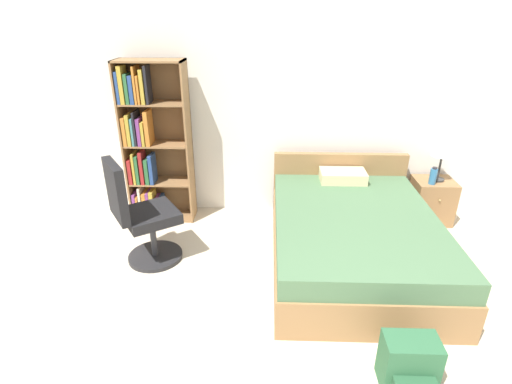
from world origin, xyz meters
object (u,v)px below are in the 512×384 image
at_px(bookshelf, 149,147).
at_px(table_lamp, 443,151).
at_px(bed, 352,235).
at_px(water_bottle, 433,176).
at_px(office_chair, 141,217).
at_px(backpack_green, 409,365).
at_px(nightstand, 431,201).

distance_m(bookshelf, table_lamp, 3.27).
relative_size(bookshelf, bed, 0.87).
relative_size(bed, water_bottle, 10.59).
xyz_separation_m(bookshelf, water_bottle, (3.17, -0.07, -0.28)).
distance_m(office_chair, backpack_green, 2.57).
height_order(bed, nightstand, bed).
xyz_separation_m(bookshelf, backpack_green, (2.28, -2.30, -0.71)).
height_order(office_chair, water_bottle, office_chair).
bearing_deg(table_lamp, nightstand, -150.37).
bearing_deg(bed, office_chair, -177.30).
bearing_deg(office_chair, bed, 2.70).
bearing_deg(office_chair, backpack_green, -32.51).
distance_m(nightstand, water_bottle, 0.37).
height_order(bookshelf, backpack_green, bookshelf).
distance_m(bookshelf, nightstand, 3.31).
xyz_separation_m(bookshelf, bed, (2.17, -0.83, -0.61)).
height_order(bookshelf, nightstand, bookshelf).
distance_m(bookshelf, water_bottle, 3.18).
height_order(office_chair, backpack_green, office_chair).
bearing_deg(table_lamp, backpack_green, -112.90).
relative_size(nightstand, table_lamp, 1.14).
bearing_deg(nightstand, bookshelf, -179.59).
xyz_separation_m(water_bottle, backpack_green, (-0.89, -2.23, -0.43)).
distance_m(bed, backpack_green, 1.48).
bearing_deg(water_bottle, bookshelf, 178.68).
height_order(bookshelf, table_lamp, bookshelf).
bearing_deg(bookshelf, water_bottle, -1.32).
bearing_deg(table_lamp, bed, -141.76).
height_order(bed, office_chair, office_chair).
distance_m(bed, office_chair, 2.05).
bearing_deg(bookshelf, nightstand, 0.41).
relative_size(bookshelf, backpack_green, 4.86).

